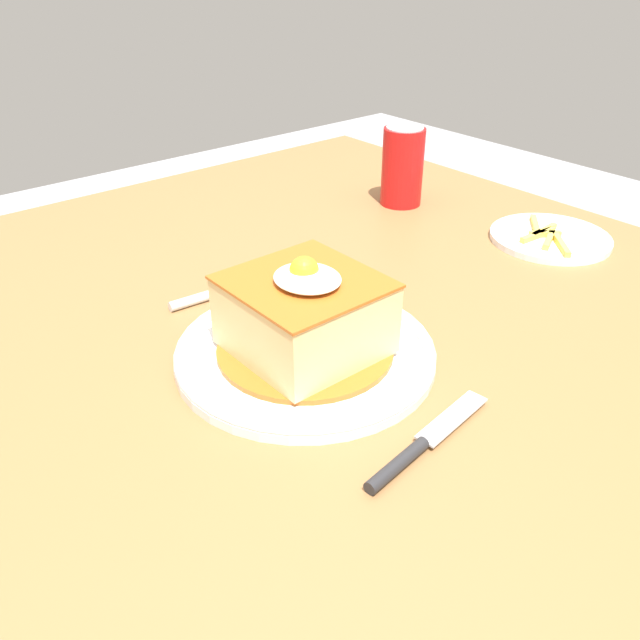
{
  "coord_description": "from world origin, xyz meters",
  "views": [
    {
      "loc": [
        0.4,
        -0.42,
        1.14
      ],
      "look_at": [
        -0.05,
        -0.04,
        0.79
      ],
      "focal_mm": 36.97,
      "sensor_mm": 36.0,
      "label": 1
    }
  ],
  "objects_px": {
    "fork": "(215,294)",
    "side_plate_fries": "(550,238)",
    "main_plate": "(305,352)",
    "knife": "(414,450)",
    "soda_can": "(403,166)"
  },
  "relations": [
    {
      "from": "fork",
      "to": "side_plate_fries",
      "type": "bearing_deg",
      "value": 70.41
    },
    {
      "from": "main_plate",
      "to": "knife",
      "type": "relative_size",
      "value": 1.63
    },
    {
      "from": "knife",
      "to": "main_plate",
      "type": "bearing_deg",
      "value": 173.08
    },
    {
      "from": "fork",
      "to": "knife",
      "type": "bearing_deg",
      "value": -3.26
    },
    {
      "from": "soda_can",
      "to": "knife",
      "type": "bearing_deg",
      "value": -44.83
    },
    {
      "from": "main_plate",
      "to": "knife",
      "type": "bearing_deg",
      "value": -6.92
    },
    {
      "from": "fork",
      "to": "soda_can",
      "type": "relative_size",
      "value": 1.14
    },
    {
      "from": "soda_can",
      "to": "side_plate_fries",
      "type": "bearing_deg",
      "value": 12.82
    },
    {
      "from": "fork",
      "to": "knife",
      "type": "distance_m",
      "value": 0.35
    },
    {
      "from": "knife",
      "to": "side_plate_fries",
      "type": "height_order",
      "value": "side_plate_fries"
    },
    {
      "from": "main_plate",
      "to": "soda_can",
      "type": "xyz_separation_m",
      "value": [
        -0.25,
        0.4,
        0.05
      ]
    },
    {
      "from": "fork",
      "to": "soda_can",
      "type": "height_order",
      "value": "soda_can"
    },
    {
      "from": "knife",
      "to": "soda_can",
      "type": "height_order",
      "value": "soda_can"
    },
    {
      "from": "knife",
      "to": "side_plate_fries",
      "type": "distance_m",
      "value": 0.51
    },
    {
      "from": "main_plate",
      "to": "soda_can",
      "type": "bearing_deg",
      "value": 122.14
    }
  ]
}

